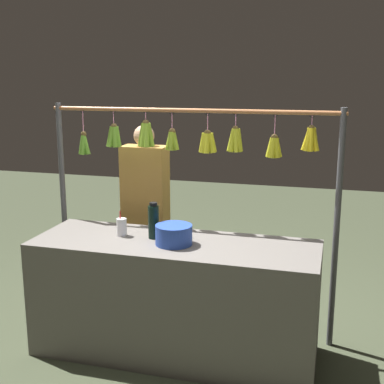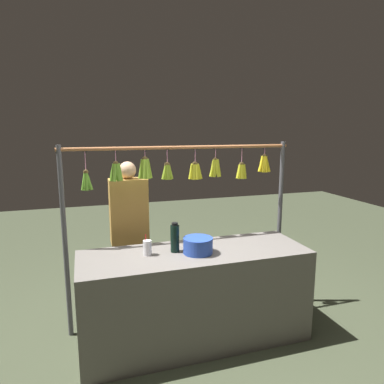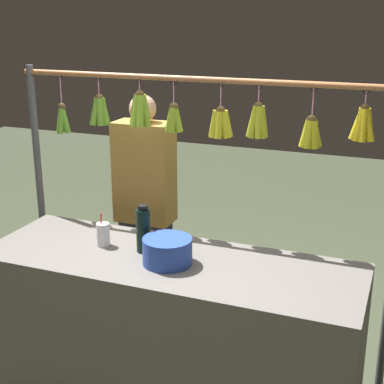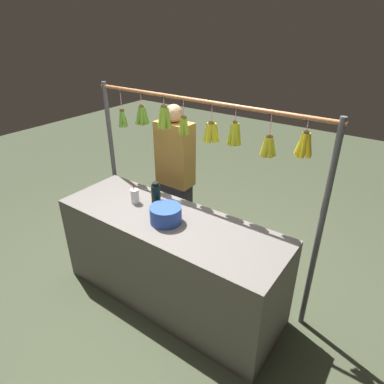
{
  "view_description": "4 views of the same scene",
  "coord_description": "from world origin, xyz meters",
  "px_view_note": "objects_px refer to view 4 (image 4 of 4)",
  "views": [
    {
      "loc": [
        -1.05,
        3.27,
        1.97
      ],
      "look_at": [
        -0.13,
        0.0,
        1.2
      ],
      "focal_mm": 48.48,
      "sensor_mm": 36.0,
      "label": 1
    },
    {
      "loc": [
        0.9,
        2.76,
        1.9
      ],
      "look_at": [
        0.03,
        0.0,
        1.37
      ],
      "focal_mm": 32.77,
      "sensor_mm": 36.0,
      "label": 2
    },
    {
      "loc": [
        -1.1,
        2.47,
        2.07
      ],
      "look_at": [
        -0.13,
        0.0,
        1.22
      ],
      "focal_mm": 53.34,
      "sensor_mm": 36.0,
      "label": 3
    },
    {
      "loc": [
        -1.5,
        1.77,
        2.29
      ],
      "look_at": [
        -0.24,
        0.0,
        1.16
      ],
      "focal_mm": 31.29,
      "sensor_mm": 36.0,
      "label": 4
    }
  ],
  "objects_px": {
    "water_bottle": "(156,197)",
    "drink_cup": "(135,196)",
    "blue_bucket": "(166,214)",
    "vendor_person": "(175,181)"
  },
  "relations": [
    {
      "from": "blue_bucket",
      "to": "drink_cup",
      "type": "relative_size",
      "value": 1.39
    },
    {
      "from": "water_bottle",
      "to": "drink_cup",
      "type": "bearing_deg",
      "value": 1.85
    },
    {
      "from": "water_bottle",
      "to": "drink_cup",
      "type": "height_order",
      "value": "water_bottle"
    },
    {
      "from": "blue_bucket",
      "to": "vendor_person",
      "type": "xyz_separation_m",
      "value": [
        0.49,
        -0.74,
        -0.13
      ]
    },
    {
      "from": "blue_bucket",
      "to": "drink_cup",
      "type": "height_order",
      "value": "drink_cup"
    },
    {
      "from": "blue_bucket",
      "to": "water_bottle",
      "type": "bearing_deg",
      "value": -27.43
    },
    {
      "from": "water_bottle",
      "to": "drink_cup",
      "type": "relative_size",
      "value": 1.43
    },
    {
      "from": "blue_bucket",
      "to": "vendor_person",
      "type": "relative_size",
      "value": 0.16
    },
    {
      "from": "drink_cup",
      "to": "vendor_person",
      "type": "relative_size",
      "value": 0.12
    },
    {
      "from": "blue_bucket",
      "to": "vendor_person",
      "type": "height_order",
      "value": "vendor_person"
    }
  ]
}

